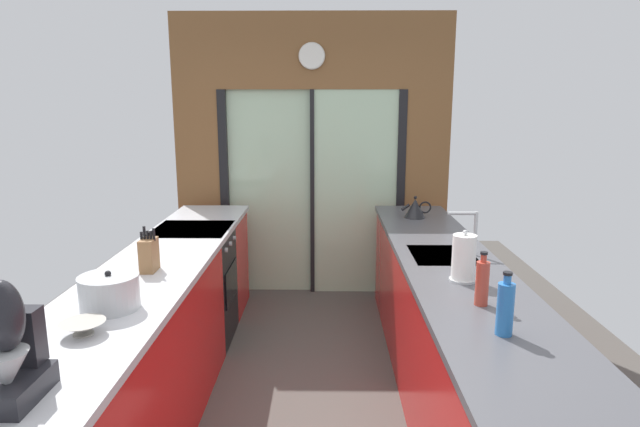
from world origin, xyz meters
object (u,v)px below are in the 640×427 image
stock_pot (109,292)px  soap_bottle_far (482,282)px  knife_block (149,254)px  paper_towel_roll (464,258)px  kettle (415,208)px  mixing_bowl (83,328)px  stand_mixer (11,354)px  oven_range (195,285)px  soap_bottle_near (505,308)px

stock_pot → soap_bottle_far: size_ratio=1.05×
knife_block → stock_pot: bearing=-90.0°
soap_bottle_far → paper_towel_roll: bearing=90.0°
knife_block → kettle: knife_block is taller
kettle → stock_pot: bearing=-130.9°
stock_pot → soap_bottle_far: (1.78, 0.07, 0.03)m
soap_bottle_far → mixing_bowl: bearing=-168.5°
stand_mixer → oven_range: bearing=90.4°
mixing_bowl → paper_towel_roll: 1.92m
mixing_bowl → knife_block: bearing=90.0°
oven_range → paper_towel_roll: 2.25m
kettle → knife_block: bearing=-140.3°
stand_mixer → soap_bottle_near: stand_mixer is taller
stock_pot → kettle: 2.72m
oven_range → knife_block: 1.20m
mixing_bowl → knife_block: 0.87m
soap_bottle_far → soap_bottle_near: bearing=-90.0°
oven_range → paper_towel_roll: size_ratio=3.19×
paper_towel_roll → oven_range: bearing=146.1°
knife_block → stand_mixer: stand_mixer is taller
stock_pot → soap_bottle_near: bearing=-8.5°
soap_bottle_near → knife_block: bearing=154.6°
mixing_bowl → stand_mixer: size_ratio=0.45×
kettle → soap_bottle_far: 1.99m
mixing_bowl → soap_bottle_near: soap_bottle_near is taller
stand_mixer → soap_bottle_near: size_ratio=1.51×
mixing_bowl → stand_mixer: bearing=-90.0°
soap_bottle_near → mixing_bowl: bearing=-179.2°
mixing_bowl → knife_block: size_ratio=0.71×
soap_bottle_far → stand_mixer: bearing=-154.1°
paper_towel_roll → stand_mixer: bearing=-145.6°
kettle → paper_towel_roll: (-0.00, -1.63, 0.05)m
knife_block → soap_bottle_near: 1.97m
kettle → paper_towel_roll: bearing=-90.1°
soap_bottle_far → paper_towel_roll: size_ratio=0.93×
soap_bottle_far → stock_pot: bearing=-177.7°
kettle → soap_bottle_near: size_ratio=0.93×
stock_pot → kettle: bearing=49.1°
kettle → paper_towel_roll: 1.63m
stand_mixer → paper_towel_roll: bearing=34.4°
kettle → soap_bottle_near: (-0.00, -2.32, 0.04)m
stand_mixer → soap_bottle_far: 1.98m
knife_block → mixing_bowl: bearing=-90.0°
oven_range → soap_bottle_far: soap_bottle_far is taller
oven_range → kettle: (1.80, 0.42, 0.55)m
knife_block → stock_pot: knife_block is taller
mixing_bowl → paper_towel_roll: size_ratio=0.65×
mixing_bowl → stand_mixer: (0.00, -0.50, 0.13)m
mixing_bowl → soap_bottle_near: (1.78, 0.02, 0.09)m
kettle → soap_bottle_near: bearing=-90.0°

